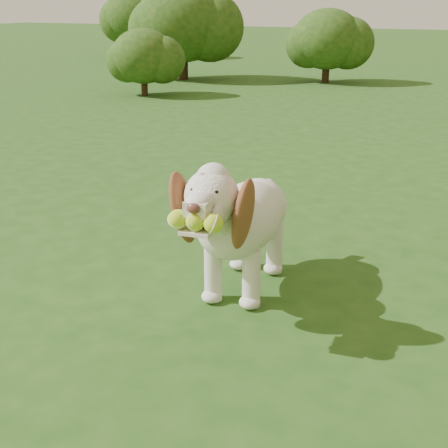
% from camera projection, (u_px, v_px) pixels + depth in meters
% --- Properties ---
extents(ground, '(80.00, 80.00, 0.00)m').
position_uv_depth(ground, '(255.00, 257.00, 4.20)').
color(ground, '#1F4814').
rests_on(ground, ground).
extents(dog, '(0.56, 1.37, 0.89)m').
position_uv_depth(dog, '(240.00, 217.00, 3.53)').
color(dog, silver).
rests_on(dog, ground).
extents(shrub_a, '(1.16, 1.16, 1.20)m').
position_uv_depth(shrub_a, '(143.00, 56.00, 11.31)').
color(shrub_a, '#382314').
rests_on(shrub_a, ground).
extents(shrub_e, '(2.02, 2.02, 2.09)m').
position_uv_depth(shrub_e, '(182.00, 22.00, 13.52)').
color(shrub_e, '#382314').
rests_on(shrub_e, ground).
extents(shrub_g, '(2.10, 2.10, 2.18)m').
position_uv_depth(shrub_g, '(139.00, 15.00, 19.11)').
color(shrub_g, '#382314').
rests_on(shrub_g, ground).
extents(shrub_b, '(1.47, 1.47, 1.53)m').
position_uv_depth(shrub_b, '(327.00, 39.00, 13.10)').
color(shrub_b, '#382314').
rests_on(shrub_b, ground).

